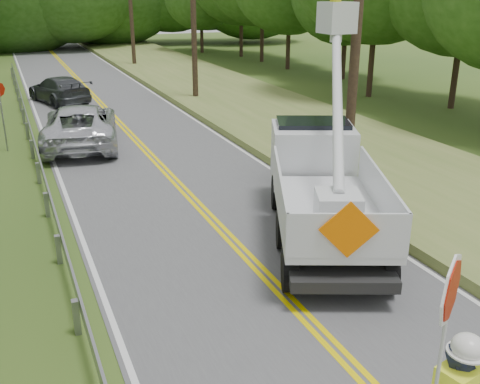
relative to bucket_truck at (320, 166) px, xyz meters
name	(u,v)px	position (x,y,z in m)	size (l,w,h in m)	color
road	(155,160)	(-2.68, 7.13, -1.55)	(7.20, 96.00, 0.03)	#4F4F52
guardrail	(36,152)	(-6.70, 8.03, -1.00)	(0.18, 48.00, 0.77)	gray
utility_poles	(247,5)	(2.32, 10.14, 3.71)	(1.60, 43.30, 10.00)	black
tall_grass_verge	(322,137)	(4.42, 7.13, -1.41)	(7.00, 96.00, 0.30)	#596F30
bucket_truck	(320,166)	(0.00, 0.00, 0.00)	(4.97, 7.26, 6.78)	black
suv_silver	(80,125)	(-4.84, 10.21, -0.71)	(2.74, 5.94, 1.65)	silver
suv_darkgrey	(59,90)	(-4.68, 19.60, -0.82)	(2.00, 4.91, 1.42)	#3A3D41
stop_sign_permanent	(1,106)	(-7.63, 10.57, 0.23)	(0.47, 0.36, 2.67)	gray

